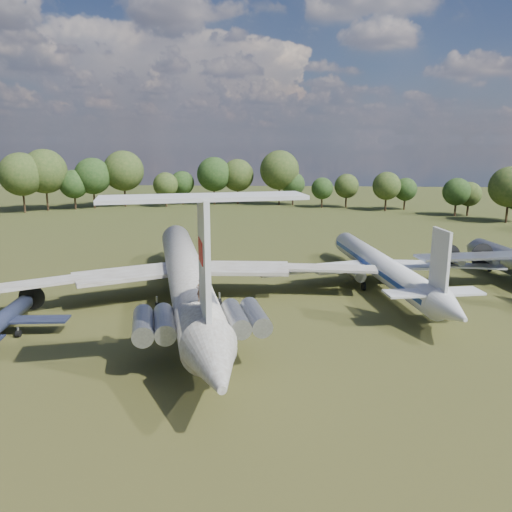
# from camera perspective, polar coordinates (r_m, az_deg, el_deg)

# --- Properties ---
(ground) EXTENTS (300.00, 300.00, 0.00)m
(ground) POSITION_cam_1_polar(r_m,az_deg,el_deg) (60.80, -7.35, -4.71)
(ground) COLOR #1E3A13
(ground) RESTS_ON ground
(il62_airliner) EXTENTS (59.48, 68.98, 5.79)m
(il62_airliner) POSITION_cam_1_polar(r_m,az_deg,el_deg) (57.05, -7.94, -2.89)
(il62_airliner) COLOR silver
(il62_airliner) RESTS_ON ground
(tu104_jet) EXTENTS (39.61, 48.26, 4.31)m
(tu104_jet) POSITION_cam_1_polar(r_m,az_deg,el_deg) (65.73, 14.09, -1.68)
(tu104_jet) COLOR silver
(tu104_jet) RESTS_ON ground
(small_prop_west) EXTENTS (13.83, 17.77, 2.43)m
(small_prop_west) POSITION_cam_1_polar(r_m,az_deg,el_deg) (54.23, -26.99, -6.95)
(small_prop_west) COLOR black
(small_prop_west) RESTS_ON ground
(person_on_il62) EXTENTS (0.81, 0.75, 1.86)m
(person_on_il62) POSITION_cam_1_polar(r_m,az_deg,el_deg) (40.46, -6.38, -3.89)
(person_on_il62) COLOR brown
(person_on_il62) RESTS_ON il62_airliner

